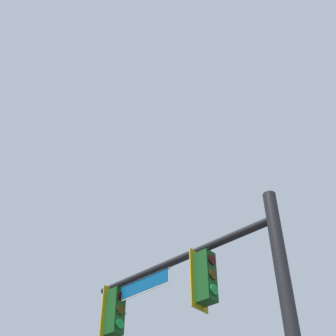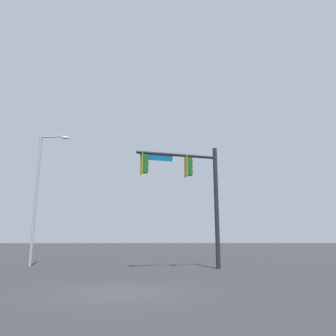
% 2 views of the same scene
% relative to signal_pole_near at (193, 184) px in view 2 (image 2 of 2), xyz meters
% --- Properties ---
extents(ground_plane, '(400.00, 400.00, 0.00)m').
position_rel_signal_pole_near_xyz_m(ground_plane, '(3.81, 8.15, -4.89)').
color(ground_plane, '#2D2D30').
extents(signal_pole_near, '(5.02, 1.28, 7.23)m').
position_rel_signal_pole_near_xyz_m(signal_pole_near, '(0.00, 0.00, 0.00)').
color(signal_pole_near, black).
rests_on(signal_pole_near, ground_plane).
extents(street_lamp, '(2.09, 0.61, 8.74)m').
position_rel_signal_pole_near_xyz_m(street_lamp, '(9.86, -3.21, 0.10)').
color(street_lamp, gray).
rests_on(street_lamp, ground_plane).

